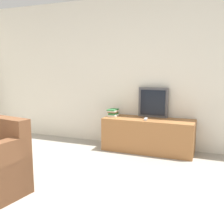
{
  "coord_description": "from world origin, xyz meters",
  "views": [
    {
      "loc": [
        1.52,
        -1.44,
        1.37
      ],
      "look_at": [
        0.07,
        2.16,
        0.73
      ],
      "focal_mm": 42.0,
      "sensor_mm": 36.0,
      "label": 1
    }
  ],
  "objects_px": {
    "television": "(153,102)",
    "remote_on_stand": "(146,119)",
    "tv_stand": "(148,135)",
    "book_stack": "(113,113)"
  },
  "relations": [
    {
      "from": "tv_stand",
      "to": "remote_on_stand",
      "type": "relative_size",
      "value": 8.43
    },
    {
      "from": "tv_stand",
      "to": "remote_on_stand",
      "type": "bearing_deg",
      "value": -106.76
    },
    {
      "from": "television",
      "to": "book_stack",
      "type": "xyz_separation_m",
      "value": [
        -0.66,
        -0.2,
        -0.19
      ]
    },
    {
      "from": "tv_stand",
      "to": "television",
      "type": "xyz_separation_m",
      "value": [
        0.03,
        0.21,
        0.53
      ]
    },
    {
      "from": "television",
      "to": "remote_on_stand",
      "type": "xyz_separation_m",
      "value": [
        -0.05,
        -0.29,
        -0.24
      ]
    },
    {
      "from": "television",
      "to": "remote_on_stand",
      "type": "bearing_deg",
      "value": -99.67
    },
    {
      "from": "tv_stand",
      "to": "book_stack",
      "type": "relative_size",
      "value": 6.47
    },
    {
      "from": "book_stack",
      "to": "remote_on_stand",
      "type": "relative_size",
      "value": 1.3
    },
    {
      "from": "tv_stand",
      "to": "book_stack",
      "type": "height_order",
      "value": "book_stack"
    },
    {
      "from": "television",
      "to": "remote_on_stand",
      "type": "height_order",
      "value": "television"
    }
  ]
}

